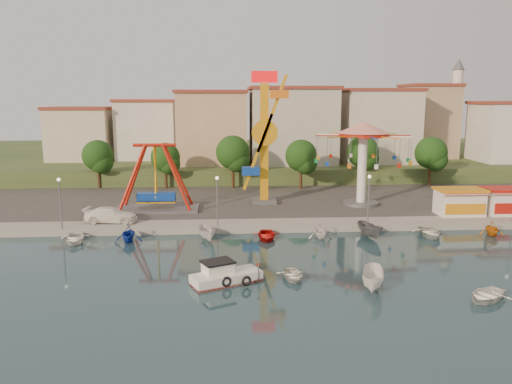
{
  "coord_description": "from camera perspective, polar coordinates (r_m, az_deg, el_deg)",
  "views": [
    {
      "loc": [
        -7.12,
        -37.93,
        13.71
      ],
      "look_at": [
        -3.91,
        14.0,
        4.0
      ],
      "focal_mm": 35.0,
      "sensor_mm": 36.0,
      "label": 1
    }
  ],
  "objects": [
    {
      "name": "moored_boat_6",
      "position": [
        53.67,
        19.26,
        -4.36
      ],
      "size": [
        3.32,
        4.42,
        0.87
      ],
      "primitive_type": "imported",
      "rotation": [
        0.0,
        0.0,
        -0.08
      ],
      "color": "silver",
      "rests_on": "ground"
    },
    {
      "name": "minaret",
      "position": [
        101.55,
        21.88,
        9.17
      ],
      "size": [
        2.8,
        2.8,
        18.0
      ],
      "color": "silver",
      "rests_on": "hill_terrace"
    },
    {
      "name": "tree_3",
      "position": [
        73.6,
        5.19,
        4.17
      ],
      "size": [
        4.68,
        4.68,
        7.32
      ],
      "color": "#382314",
      "rests_on": "quay_deck"
    },
    {
      "name": "kamikaze_tower",
      "position": [
        62.59,
        1.13,
        5.87
      ],
      "size": [
        4.44,
        3.1,
        16.5
      ],
      "color": "#59595E",
      "rests_on": "quay_deck"
    },
    {
      "name": "building_5",
      "position": [
        96.83,
        20.69,
        6.87
      ],
      "size": [
        12.77,
        10.96,
        11.21
      ],
      "primitive_type": "cube",
      "color": "tan",
      "rests_on": "hill_terrace"
    },
    {
      "name": "building_4",
      "position": [
        94.06,
        12.72,
        6.6
      ],
      "size": [
        10.75,
        9.23,
        9.24
      ],
      "primitive_type": "cube",
      "color": "beige",
      "rests_on": "hill_terrace"
    },
    {
      "name": "pirate_ship_ride",
      "position": [
        60.46,
        -11.39,
        1.5
      ],
      "size": [
        10.0,
        5.0,
        8.0
      ],
      "color": "#59595E",
      "rests_on": "quay_deck"
    },
    {
      "name": "quay_deck",
      "position": [
        101.08,
        0.53,
        2.95
      ],
      "size": [
        200.0,
        100.0,
        0.6
      ],
      "primitive_type": "cube",
      "color": "#9E998E",
      "rests_on": "ground"
    },
    {
      "name": "building_1",
      "position": [
        90.66,
        -12.62,
        6.27
      ],
      "size": [
        12.33,
        9.01,
        8.63
      ],
      "primitive_type": "cube",
      "color": "silver",
      "rests_on": "hill_terrace"
    },
    {
      "name": "hill_terrace",
      "position": [
        105.88,
        0.34,
        3.95
      ],
      "size": [
        200.0,
        60.0,
        3.0
      ],
      "primitive_type": "cube",
      "color": "#384C26",
      "rests_on": "ground"
    },
    {
      "name": "rowboat_a",
      "position": [
        39.16,
        4.21,
        -9.44
      ],
      "size": [
        2.52,
        3.34,
        0.65
      ],
      "primitive_type": "imported",
      "rotation": [
        0.0,
        0.0,
        0.09
      ],
      "color": "silver",
      "rests_on": "ground"
    },
    {
      "name": "cabin_motorboat",
      "position": [
        38.33,
        -3.62,
        -9.61
      ],
      "size": [
        5.64,
        4.05,
        1.86
      ],
      "rotation": [
        0.0,
        0.0,
        0.44
      ],
      "color": "white",
      "rests_on": "ground"
    },
    {
      "name": "skiff",
      "position": [
        37.8,
        13.26,
        -9.69
      ],
      "size": [
        2.83,
        4.43,
        1.6
      ],
      "primitive_type": "imported",
      "rotation": [
        0.0,
        0.0,
        -0.33
      ],
      "color": "white",
      "rests_on": "ground"
    },
    {
      "name": "moored_boat_5",
      "position": [
        51.52,
        12.89,
        -4.27
      ],
      "size": [
        2.42,
        4.13,
        1.5
      ],
      "primitive_type": "imported",
      "rotation": [
        0.0,
        0.0,
        0.26
      ],
      "color": "#515256",
      "rests_on": "ground"
    },
    {
      "name": "ground",
      "position": [
        40.95,
        6.77,
        -9.06
      ],
      "size": [
        200.0,
        200.0,
        0.0
      ],
      "primitive_type": "plane",
      "color": "#152F3A",
      "rests_on": "ground"
    },
    {
      "name": "building_0",
      "position": [
        88.13,
        -21.02,
        6.77
      ],
      "size": [
        9.26,
        9.53,
        11.87
      ],
      "primitive_type": "cube",
      "color": "beige",
      "rests_on": "hill_terrace"
    },
    {
      "name": "moored_boat_7",
      "position": [
        56.4,
        25.35,
        -3.77
      ],
      "size": [
        2.98,
        3.26,
        1.47
      ],
      "primitive_type": "imported",
      "rotation": [
        0.0,
        0.0,
        -0.23
      ],
      "color": "orange",
      "rests_on": "ground"
    },
    {
      "name": "rowboat_b",
      "position": [
        38.61,
        24.81,
        -10.65
      ],
      "size": [
        4.47,
        4.2,
        0.75
      ],
      "primitive_type": "imported",
      "rotation": [
        0.0,
        0.0,
        -0.97
      ],
      "color": "white",
      "rests_on": "ground"
    },
    {
      "name": "moored_boat_0",
      "position": [
        51.7,
        -20.06,
        -5.0
      ],
      "size": [
        3.51,
        4.38,
        0.81
      ],
      "primitive_type": "imported",
      "rotation": [
        0.0,
        0.0,
        0.2
      ],
      "color": "white",
      "rests_on": "ground"
    },
    {
      "name": "lamp_post_1",
      "position": [
        52.03,
        -4.44,
        -1.23
      ],
      "size": [
        0.14,
        0.14,
        5.0
      ],
      "primitive_type": "cylinder",
      "color": "#59595E",
      "rests_on": "quay_deck"
    },
    {
      "name": "van",
      "position": [
        56.03,
        -16.23,
        -2.53
      ],
      "size": [
        5.84,
        2.86,
        1.64
      ],
      "primitive_type": "imported",
      "rotation": [
        0.0,
        0.0,
        1.47
      ],
      "color": "white",
      "rests_on": "quay_deck"
    },
    {
      "name": "wave_swinger",
      "position": [
        63.18,
        12.13,
        5.33
      ],
      "size": [
        11.6,
        11.6,
        10.4
      ],
      "color": "#59595E",
      "rests_on": "quay_deck"
    },
    {
      "name": "building_3",
      "position": [
        87.87,
        4.83,
        6.54
      ],
      "size": [
        12.59,
        10.5,
        9.2
      ],
      "primitive_type": "cube",
      "color": "beige",
      "rests_on": "hill_terrace"
    },
    {
      "name": "moored_boat_1",
      "position": [
        50.35,
        -14.37,
        -4.62
      ],
      "size": [
        2.86,
        3.25,
        1.61
      ],
      "primitive_type": "imported",
      "rotation": [
        0.0,
        0.0,
        0.07
      ],
      "color": "#122B9D",
      "rests_on": "ground"
    },
    {
      "name": "tree_1",
      "position": [
        75.18,
        -10.32,
        3.9
      ],
      "size": [
        4.35,
        4.35,
        6.8
      ],
      "color": "#382314",
      "rests_on": "quay_deck"
    },
    {
      "name": "asphalt_pad",
      "position": [
        69.55,
        2.4,
        -0.3
      ],
      "size": [
        90.0,
        28.0,
        0.01
      ],
      "primitive_type": "cube",
      "color": "#4C4944",
      "rests_on": "quay_deck"
    },
    {
      "name": "tree_0",
      "position": [
        77.69,
        -17.63,
        3.99
      ],
      "size": [
        4.6,
        4.6,
        7.19
      ],
      "color": "#382314",
      "rests_on": "quay_deck"
    },
    {
      "name": "lamp_post_0",
      "position": [
        54.69,
        -21.45,
        -1.36
      ],
      "size": [
        0.14,
        0.14,
        5.0
      ],
      "primitive_type": "cylinder",
      "color": "#59595E",
      "rests_on": "quay_deck"
    },
    {
      "name": "tree_5",
      "position": [
        80.19,
        19.37,
        4.25
      ],
      "size": [
        4.83,
        4.83,
        7.54
      ],
      "color": "#382314",
      "rests_on": "quay_deck"
    },
    {
      "name": "booth_mid",
      "position": [
        64.4,
        26.79,
        -0.91
      ],
      "size": [
        5.4,
        3.78,
        3.08
      ],
      "color": "white",
      "rests_on": "quay_deck"
    },
    {
      "name": "building_6",
      "position": [
        100.83,
        27.24,
        6.84
      ],
      "size": [
        8.23,
        8.98,
        12.36
      ],
      "primitive_type": "cube",
      "color": "silver",
      "rests_on": "hill_terrace"
    },
    {
      "name": "moored_boat_4",
      "position": [
        50.34,
        7.31,
        -4.46
      ],
      "size": [
        2.84,
        3.15,
        1.47
      ],
      "primitive_type": "imported",
      "rotation": [
        0.0,
        0.0,
        0.17
      ],
      "color": "silver",
      "rests_on": "ground"
    },
    {
      "name": "moored_boat_2",
      "position": [
        49.51,
        -5.62,
        -4.72
      ],
      "size": [
        2.37,
        3.83,
        1.39
      ],
      "primitive_type": "imported",
      "rotation": [
        0.0,
        0.0,
        0.31
      ],
      "color": "silver",
      "rests_on": "ground"
    },
    {
      "name": "tree_2",
      "position": [
        74.16,
        -2.66,
        4.53
      ],
      "size": [
        5.02,
        5.02,
        7.85
      ],
      "color": "#382314",
      "rests_on": "quay_deck"
    },
    {
      "name": "building_2",
      "position": [
        90.04,
        -4.25,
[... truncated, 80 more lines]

